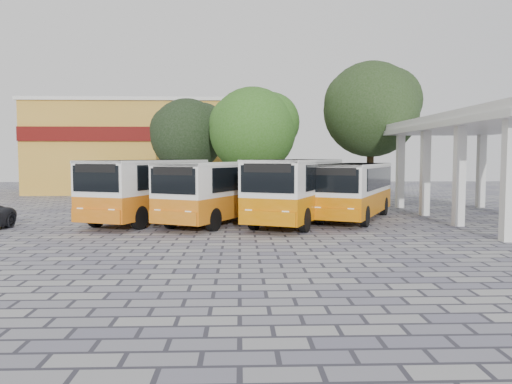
{
  "coord_description": "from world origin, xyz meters",
  "views": [
    {
      "loc": [
        -2.49,
        -21.31,
        3.25
      ],
      "look_at": [
        -1.68,
        3.76,
        1.5
      ],
      "focal_mm": 35.0,
      "sensor_mm": 36.0,
      "label": 1
    }
  ],
  "objects_px": {
    "bus_far_left": "(149,186)",
    "bus_centre_right": "(297,186)",
    "bus_far_right": "(355,187)",
    "bus_centre_left": "(221,188)"
  },
  "relations": [
    {
      "from": "bus_far_left",
      "to": "bus_centre_right",
      "type": "xyz_separation_m",
      "value": [
        7.44,
        -1.07,
        0.02
      ]
    },
    {
      "from": "bus_far_left",
      "to": "bus_centre_right",
      "type": "height_order",
      "value": "bus_centre_right"
    },
    {
      "from": "bus_centre_left",
      "to": "bus_far_right",
      "type": "height_order",
      "value": "bus_centre_left"
    },
    {
      "from": "bus_centre_right",
      "to": "bus_centre_left",
      "type": "bearing_deg",
      "value": -161.5
    },
    {
      "from": "bus_far_left",
      "to": "bus_centre_left",
      "type": "height_order",
      "value": "bus_far_left"
    },
    {
      "from": "bus_far_left",
      "to": "bus_far_right",
      "type": "distance_m",
      "value": 10.6
    },
    {
      "from": "bus_centre_left",
      "to": "bus_far_left",
      "type": "bearing_deg",
      "value": -164.97
    },
    {
      "from": "bus_far_right",
      "to": "bus_centre_right",
      "type": "bearing_deg",
      "value": -131.17
    },
    {
      "from": "bus_centre_right",
      "to": "bus_far_right",
      "type": "bearing_deg",
      "value": 46.34
    },
    {
      "from": "bus_far_left",
      "to": "bus_centre_left",
      "type": "distance_m",
      "value": 3.73
    }
  ]
}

